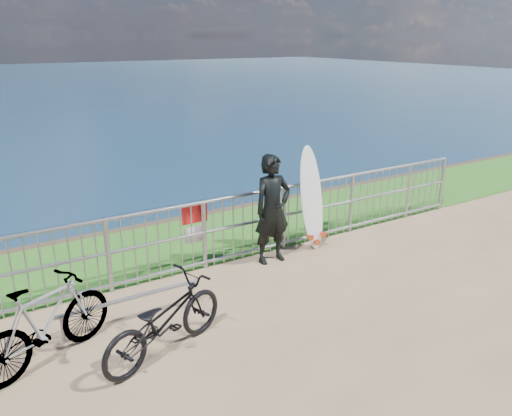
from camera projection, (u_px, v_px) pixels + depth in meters
grass_strip at (204, 238)px, 9.06m from camera, size 120.00×120.00×0.00m
railing at (233, 228)px, 7.99m from camera, size 10.06×0.10×1.13m
surfer at (272, 209)px, 7.90m from camera, size 0.65×0.43×1.77m
surfboard at (312, 202)px, 8.49m from camera, size 0.49×0.44×1.78m
bicycle_near at (164, 320)px, 5.64m from camera, size 1.81×1.15×0.90m
bicycle_far at (46, 322)px, 5.49m from camera, size 1.72×1.13×1.01m
bike_rack at (131, 301)px, 6.29m from camera, size 1.87×0.05×0.39m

